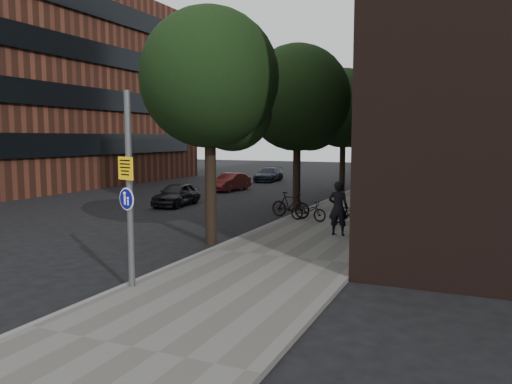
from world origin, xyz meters
The scene contains 15 objects.
ground centered at (0.00, 0.00, 0.00)m, with size 120.00×120.00×0.00m, color black.
sidewalk centered at (0.25, 10.00, 0.06)m, with size 4.50×60.00×0.12m, color #625F5A.
curb_edge centered at (-2.00, 10.00, 0.07)m, with size 0.15×60.00×0.13m, color slate.
street_tree_near centered at (-2.53, 4.64, 5.11)m, with size 4.40×4.40×7.50m.
street_tree_mid centered at (-2.53, 13.14, 5.11)m, with size 5.00×5.00×7.80m.
street_tree_far centered at (-2.53, 22.14, 5.11)m, with size 5.00×5.00×7.80m.
signpost centered at (-1.80, -0.65, 2.31)m, with size 0.49×0.17×4.33m.
pedestrian centered at (0.97, 6.95, 1.05)m, with size 0.68×0.45×1.86m, color black.
parked_bike_facade_near centered at (0.94, 9.14, 0.57)m, with size 0.60×1.72×0.91m, color black.
parked_bike_facade_far centered at (1.70, 12.64, 0.60)m, with size 0.45×1.60×0.96m, color black.
parked_bike_curb_near centered at (-0.87, 9.41, 0.52)m, with size 0.54×1.54×0.81m, color black.
parked_bike_curb_far centered at (-1.78, 9.86, 0.65)m, with size 0.50×1.77×1.07m, color black.
parked_car_near centered at (-8.62, 11.86, 0.58)m, with size 1.37×3.41×1.16m, color black.
parked_car_mid centered at (-9.31, 19.34, 0.57)m, with size 1.20×3.44×1.13m, color #591A19.
parked_car_far centered at (-9.67, 26.83, 0.55)m, with size 1.53×3.76×1.09m, color #1A212F.
Camera 1 is at (5.12, -9.53, 3.43)m, focal length 35.00 mm.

